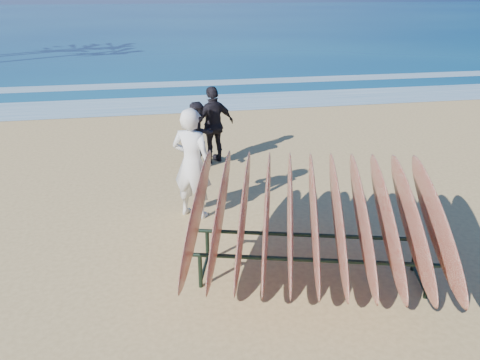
{
  "coord_description": "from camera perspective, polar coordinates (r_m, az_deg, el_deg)",
  "views": [
    {
      "loc": [
        -1.23,
        -5.85,
        3.78
      ],
      "look_at": [
        0.0,
        0.8,
        0.95
      ],
      "focal_mm": 35.0,
      "sensor_mm": 36.0,
      "label": 1
    }
  ],
  "objects": [
    {
      "name": "person_white",
      "position": [
        7.99,
        -5.87,
        1.99
      ],
      "size": [
        0.85,
        0.76,
        1.94
      ],
      "primitive_type": "imported",
      "rotation": [
        0.0,
        0.0,
        2.59
      ],
      "color": "silver",
      "rests_on": "ground"
    },
    {
      "name": "foam_near",
      "position": [
        16.34,
        -5.97,
        9.27
      ],
      "size": [
        160.0,
        160.0,
        0.0
      ],
      "primitive_type": "plane",
      "color": "white",
      "rests_on": "ground"
    },
    {
      "name": "person_dark_b",
      "position": [
        10.57,
        -3.23,
        6.72
      ],
      "size": [
        1.11,
        0.8,
        1.74
      ],
      "primitive_type": "imported",
      "rotation": [
        0.0,
        0.0,
        3.56
      ],
      "color": "black",
      "rests_on": "ground"
    },
    {
      "name": "surfboard_rack",
      "position": [
        6.24,
        8.98,
        -4.34
      ],
      "size": [
        3.81,
        3.6,
        1.63
      ],
      "rotation": [
        0.0,
        0.0,
        -0.27
      ],
      "color": "black",
      "rests_on": "ground"
    },
    {
      "name": "foam_far",
      "position": [
        19.75,
        -6.87,
        11.57
      ],
      "size": [
        160.0,
        160.0,
        0.0
      ],
      "primitive_type": "plane",
      "color": "white",
      "rests_on": "ground"
    },
    {
      "name": "person_dark_a",
      "position": [
        10.05,
        -5.01,
        5.21
      ],
      "size": [
        0.95,
        0.91,
        1.54
      ],
      "primitive_type": "imported",
      "rotation": [
        0.0,
        0.0,
        0.62
      ],
      "color": "black",
      "rests_on": "ground"
    },
    {
      "name": "ocean",
      "position": [
        60.98,
        -9.86,
        18.89
      ],
      "size": [
        160.0,
        160.0,
        0.0
      ],
      "primitive_type": "plane",
      "color": "navy",
      "rests_on": "ground"
    },
    {
      "name": "ground",
      "position": [
        7.07,
        1.2,
        -9.61
      ],
      "size": [
        120.0,
        120.0,
        0.0
      ],
      "primitive_type": "plane",
      "color": "tan",
      "rests_on": "ground"
    }
  ]
}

